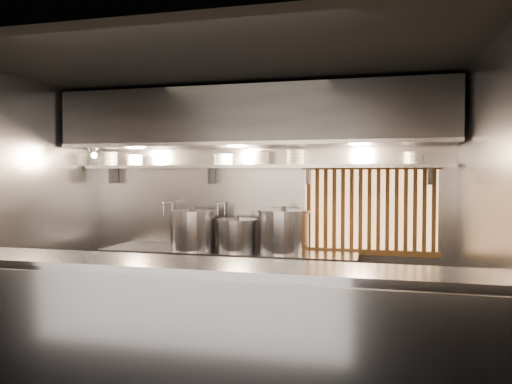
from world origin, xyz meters
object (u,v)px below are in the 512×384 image
at_px(pendant_bulb, 246,159).
at_px(stock_pot_mid, 284,231).
at_px(heat_lamp, 93,151).
at_px(stock_pot_right, 237,235).
at_px(stock_pot_left, 193,229).

bearing_deg(pendant_bulb, stock_pot_mid, -6.15).
relative_size(heat_lamp, stock_pot_right, 0.68).
xyz_separation_m(pendant_bulb, stock_pot_right, (-0.09, -0.09, -0.88)).
height_order(stock_pot_left, stock_pot_right, stock_pot_left).
relative_size(heat_lamp, pendant_bulb, 1.87).
xyz_separation_m(heat_lamp, stock_pot_mid, (2.25, 0.30, -0.92)).
bearing_deg(stock_pot_left, heat_lamp, -168.35).
xyz_separation_m(heat_lamp, pendant_bulb, (1.80, 0.35, -0.11)).
distance_m(stock_pot_left, stock_pot_mid, 1.08).
bearing_deg(heat_lamp, pendant_bulb, 11.00).
xyz_separation_m(heat_lamp, stock_pot_right, (1.70, 0.26, -0.98)).
relative_size(pendant_bulb, stock_pot_right, 0.36).
relative_size(stock_pot_left, stock_pot_mid, 0.83).
bearing_deg(pendant_bulb, stock_pot_left, -170.21).
bearing_deg(stock_pot_left, stock_pot_mid, 3.15).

